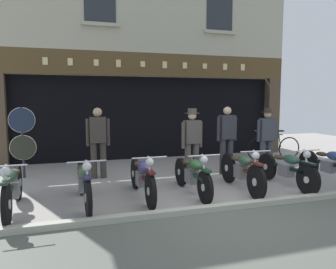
% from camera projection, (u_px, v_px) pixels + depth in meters
% --- Properties ---
extents(ground, '(21.24, 22.00, 0.18)m').
position_uv_depth(ground, '(262.00, 236.00, 4.69)').
color(ground, gray).
extents(shop_facade, '(9.54, 4.42, 6.35)m').
position_uv_depth(shop_facade, '(139.00, 104.00, 12.07)').
color(shop_facade, black).
rests_on(shop_facade, ground).
extents(motorcycle_far_left, '(0.62, 2.05, 0.93)m').
position_uv_depth(motorcycle_far_left, '(12.00, 187.00, 5.52)').
color(motorcycle_far_left, black).
rests_on(motorcycle_far_left, ground).
extents(motorcycle_left, '(0.62, 2.07, 0.92)m').
position_uv_depth(motorcycle_left, '(84.00, 182.00, 5.89)').
color(motorcycle_left, black).
rests_on(motorcycle_left, ground).
extents(motorcycle_center_left, '(0.62, 2.05, 0.91)m').
position_uv_depth(motorcycle_center_left, '(142.00, 177.00, 6.30)').
color(motorcycle_center_left, black).
rests_on(motorcycle_center_left, ground).
extents(motorcycle_center, '(0.62, 1.94, 0.90)m').
position_uv_depth(motorcycle_center, '(192.00, 174.00, 6.56)').
color(motorcycle_center, black).
rests_on(motorcycle_center, ground).
extents(motorcycle_center_right, '(0.62, 1.98, 0.94)m').
position_uv_depth(motorcycle_center_right, '(242.00, 170.00, 6.83)').
color(motorcycle_center_right, black).
rests_on(motorcycle_center_right, ground).
extents(motorcycle_right, '(0.62, 1.96, 0.91)m').
position_uv_depth(motorcycle_right, '(287.00, 168.00, 7.10)').
color(motorcycle_right, black).
rests_on(motorcycle_right, ground).
extents(motorcycle_far_right, '(0.62, 1.97, 0.91)m').
position_uv_depth(motorcycle_far_right, '(330.00, 164.00, 7.47)').
color(motorcycle_far_right, black).
rests_on(motorcycle_far_right, ground).
extents(salesman_left, '(0.56, 0.26, 1.70)m').
position_uv_depth(salesman_left, '(98.00, 139.00, 7.84)').
color(salesman_left, '#38332D').
rests_on(salesman_left, ground).
extents(shopkeeper_center, '(0.56, 0.35, 1.68)m').
position_uv_depth(shopkeeper_center, '(192.00, 140.00, 7.85)').
color(shopkeeper_center, '#47423D').
rests_on(shopkeeper_center, ground).
extents(salesman_right, '(0.56, 0.25, 1.71)m').
position_uv_depth(salesman_right, '(227.00, 137.00, 8.30)').
color(salesman_right, '#2D2D33').
rests_on(salesman_right, ground).
extents(assistant_far_right, '(0.56, 0.33, 1.66)m').
position_uv_depth(assistant_far_right, '(267.00, 136.00, 8.78)').
color(assistant_far_right, '#3D424C').
rests_on(assistant_far_right, ground).
extents(tyre_sign_pole, '(0.61, 0.06, 1.71)m').
position_uv_depth(tyre_sign_pole, '(22.00, 135.00, 7.85)').
color(tyre_sign_pole, '#232328').
rests_on(tyre_sign_pole, ground).
extents(advert_board_near, '(0.71, 0.03, 0.91)m').
position_uv_depth(advert_board_near, '(213.00, 104.00, 11.21)').
color(advert_board_near, silver).
extents(leaning_bicycle, '(1.78, 0.50, 0.95)m').
position_uv_depth(leaning_bicycle, '(274.00, 147.00, 10.35)').
color(leaning_bicycle, black).
rests_on(leaning_bicycle, ground).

